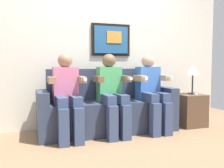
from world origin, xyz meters
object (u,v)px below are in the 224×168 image
object	(u,v)px
person_in_middle	(112,91)
person_on_right	(152,89)
couch	(108,110)
side_table_right	(190,110)
table_lamp	(193,71)
spare_remote_on_table	(194,94)
person_on_left	(67,93)

from	to	relation	value
person_in_middle	person_on_right	distance (m)	0.61
couch	side_table_right	xyz separation A→B (m)	(1.33, -0.11, -0.06)
person_on_right	table_lamp	size ratio (longest dim) A/B	2.41
table_lamp	spare_remote_on_table	distance (m)	0.35
person_on_left	spare_remote_on_table	size ratio (longest dim) A/B	8.54
person_on_left	person_on_right	xyz separation A→B (m)	(1.21, -0.00, 0.00)
couch	side_table_right	distance (m)	1.33
person_on_left	spare_remote_on_table	bearing A→B (deg)	0.30
person_in_middle	spare_remote_on_table	distance (m)	1.36
person_on_left	couch	bearing A→B (deg)	15.40
person_on_right	side_table_right	bearing A→B (deg)	4.89
person_on_left	person_on_right	bearing A→B (deg)	-0.02
person_in_middle	side_table_right	distance (m)	1.37
person_on_left	person_in_middle	bearing A→B (deg)	0.00
table_lamp	person_on_left	bearing A→B (deg)	-178.02
person_on_left	person_on_right	distance (m)	1.21
couch	spare_remote_on_table	world-z (taller)	couch
couch	person_on_left	bearing A→B (deg)	-164.60
spare_remote_on_table	person_on_left	bearing A→B (deg)	-179.70
side_table_right	person_on_left	bearing A→B (deg)	-178.19
person_on_left	table_lamp	size ratio (longest dim) A/B	2.41
person_on_left	table_lamp	xyz separation A→B (m)	(1.97, 0.07, 0.25)
person_in_middle	couch	bearing A→B (deg)	90.17
person_on_right	side_table_right	distance (m)	0.80
couch	person_on_right	xyz separation A→B (m)	(0.61, -0.17, 0.29)
person_on_right	couch	bearing A→B (deg)	164.57
couch	person_in_middle	world-z (taller)	person_in_middle
table_lamp	person_in_middle	bearing A→B (deg)	-177.14
person_on_left	table_lamp	distance (m)	1.99
table_lamp	spare_remote_on_table	size ratio (longest dim) A/B	3.54
spare_remote_on_table	person_on_right	bearing A→B (deg)	-179.17
person_on_right	table_lamp	distance (m)	0.80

